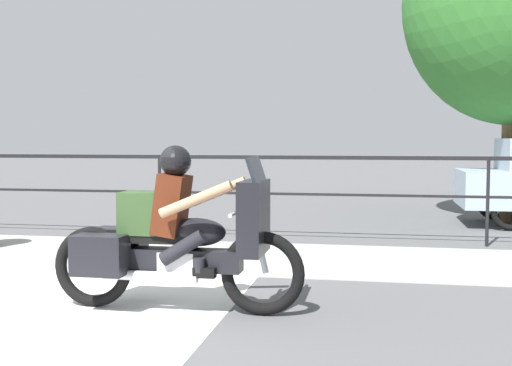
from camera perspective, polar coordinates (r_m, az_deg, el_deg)
The scene contains 4 objects.
sidewalk_band at distance 9.23m, azimuth -11.65°, elevation -6.09°, with size 44.00×2.40×0.01m, color #A8A59E.
crosswalk_band at distance 5.86m, azimuth -20.60°, elevation -12.09°, with size 3.26×6.00×0.01m, color silver.
fence_railing at distance 10.54m, azimuth -8.58°, elevation 0.91°, with size 36.00×0.05×1.34m.
motorcycle at distance 5.98m, azimuth -7.20°, elevation -4.83°, with size 2.40×0.76×1.54m.
Camera 1 is at (3.46, -5.01, 1.59)m, focal length 45.00 mm.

